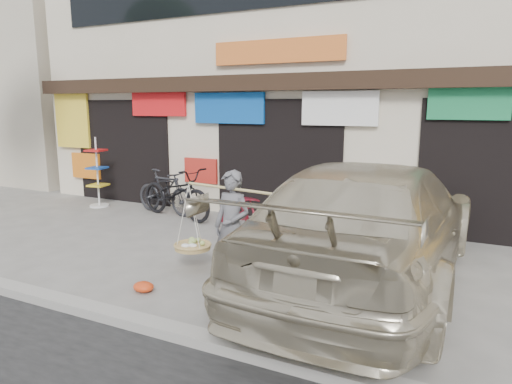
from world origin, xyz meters
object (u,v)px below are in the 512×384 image
at_px(bike_2, 263,213).
at_px(suv, 371,222).
at_px(display_rack, 98,179).
at_px(street_vendor, 232,231).
at_px(bike_0, 176,193).
at_px(bike_1, 165,192).

distance_m(bike_2, suv, 2.54).
height_order(bike_2, suv, suv).
distance_m(suv, display_rack, 7.64).
bearing_deg(street_vendor, bike_2, 111.93).
relative_size(bike_0, bike_1, 1.26).
bearing_deg(bike_1, bike_2, -99.43).
bearing_deg(bike_0, street_vendor, -118.70).
distance_m(bike_0, bike_2, 2.72).
height_order(street_vendor, bike_2, street_vendor).
xyz_separation_m(bike_0, bike_2, (2.60, -0.81, -0.03)).
height_order(bike_1, suv, suv).
relative_size(bike_0, suv, 0.36).
bearing_deg(street_vendor, bike_1, 148.62).
bearing_deg(bike_2, bike_1, 82.37).
bearing_deg(bike_2, street_vendor, -156.96).
relative_size(street_vendor, display_rack, 1.19).
height_order(bike_0, suv, suv).
xyz_separation_m(bike_0, display_rack, (-2.50, 0.11, 0.13)).
relative_size(bike_2, display_rack, 1.19).
distance_m(bike_0, display_rack, 2.50).
xyz_separation_m(street_vendor, bike_1, (-3.50, 3.02, -0.23)).
bearing_deg(suv, bike_1, -20.74).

